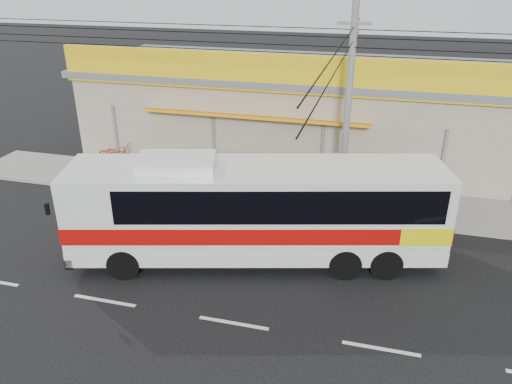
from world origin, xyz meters
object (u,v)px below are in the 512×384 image
motorbike_red (117,155)px  coach_bus (262,206)px  motorbike_dark (109,165)px  utility_pole (353,41)px

motorbike_red → coach_bus: bearing=-120.3°
motorbike_red → motorbike_dark: (0.27, -1.22, -0.05)m
motorbike_red → utility_pole: bearing=-94.0°
coach_bus → motorbike_dark: bearing=135.3°
motorbike_dark → utility_pole: size_ratio=0.05×
coach_bus → motorbike_dark: 9.87m
motorbike_red → utility_pole: (10.90, -1.64, 5.89)m
coach_bus → motorbike_red: size_ratio=5.80×
coach_bus → utility_pole: 6.78m
coach_bus → motorbike_dark: coach_bus is taller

